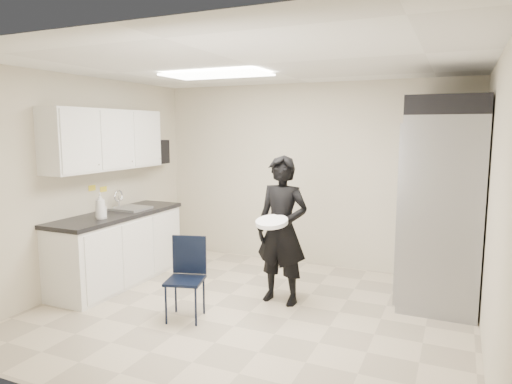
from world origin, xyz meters
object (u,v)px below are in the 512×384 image
at_px(lower_counter, 118,249).
at_px(man_tuxedo, 282,230).
at_px(folding_chair, 185,281).
at_px(commercial_fridge, 443,209).

height_order(lower_counter, man_tuxedo, man_tuxedo).
xyz_separation_m(lower_counter, folding_chair, (1.41, -0.63, -0.02)).
distance_m(commercial_fridge, man_tuxedo, 1.85).
distance_m(lower_counter, folding_chair, 1.54).
relative_size(lower_counter, folding_chair, 2.31).
bearing_deg(lower_counter, folding_chair, -24.15).
bearing_deg(lower_counter, man_tuxedo, 5.97).
relative_size(commercial_fridge, man_tuxedo, 1.26).
bearing_deg(commercial_fridge, folding_chair, -144.26).
relative_size(lower_counter, man_tuxedo, 1.14).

